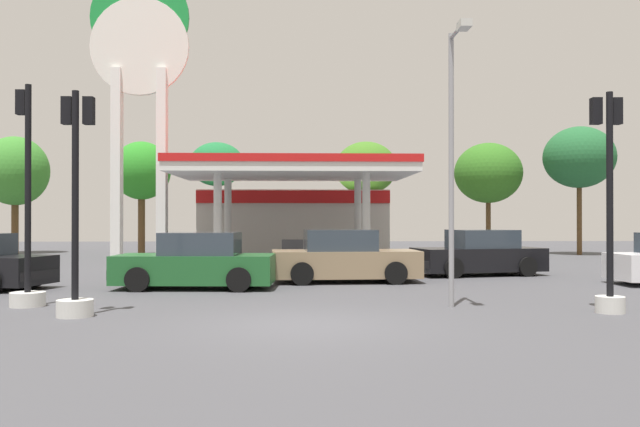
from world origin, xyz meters
The scene contains 16 objects.
ground_plane centered at (0.00, 0.00, 0.00)m, with size 90.00×90.00×0.00m, color #47474C.
gas_station centered at (-0.35, 20.81, 2.16)m, with size 9.84×13.04×4.41m.
station_pole_sign centered at (-6.81, 15.75, 8.04)m, with size 4.15×0.56×12.59m.
car_0 centered at (6.25, 10.68, 0.72)m, with size 4.76×2.78×1.60m.
car_2 centered at (1.35, 8.34, 0.75)m, with size 4.70×2.32×1.65m.
car_3 centered at (-3.02, 6.53, 0.73)m, with size 4.57×2.24×1.60m.
traffic_signal_0 centered at (-6.27, 2.78, 1.37)m, with size 0.78×0.78×5.06m.
traffic_signal_1 centered at (6.52, 1.37, 1.88)m, with size 0.65×0.66×4.70m.
traffic_signal_2 centered at (-4.64, 1.17, 1.56)m, with size 0.73×0.73×4.62m.
tree_0 centered at (-16.21, 25.79, 4.66)m, with size 3.73×3.73×6.65m.
tree_1 centered at (-8.61, 23.81, 4.54)m, with size 3.11×3.11×6.16m.
tree_2 centered at (-4.56, 23.93, 4.91)m, with size 2.98×2.98×6.15m.
tree_3 centered at (3.56, 23.51, 4.70)m, with size 3.36×3.36×6.16m.
tree_4 centered at (10.84, 25.54, 4.60)m, with size 3.88×3.88×6.35m.
tree_5 centered at (15.24, 23.38, 5.32)m, with size 3.83×3.83×7.02m.
corner_streetlamp centered at (3.38, 2.16, 3.78)m, with size 0.24×1.48×6.20m.
Camera 1 is at (-0.07, -12.65, 2.01)m, focal length 37.54 mm.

